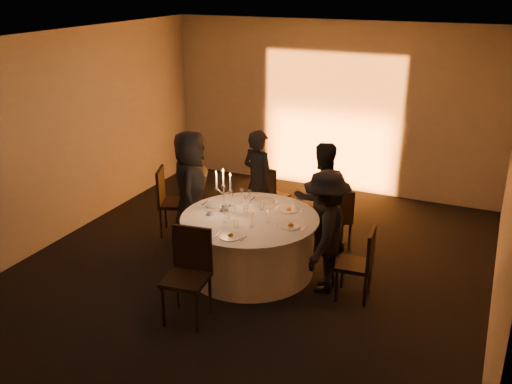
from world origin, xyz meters
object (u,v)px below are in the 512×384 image
at_px(chair_left, 169,197).
at_px(guest_right, 326,232).
at_px(guest_back_left, 259,181).
at_px(chair_back_right, 338,216).
at_px(guest_left, 191,188).
at_px(banquet_table, 250,244).
at_px(chair_back_left, 268,193).
at_px(candelabra, 224,197).
at_px(guest_back_right, 321,197).
at_px(chair_right, 361,261).
at_px(coffee_cup, 210,213).
at_px(chair_front, 189,268).

relative_size(chair_left, guest_right, 0.66).
distance_m(chair_left, guest_back_left, 1.37).
bearing_deg(chair_back_right, guest_left, -16.55).
xyz_separation_m(banquet_table, chair_back_left, (-0.31, 1.34, 0.20)).
bearing_deg(candelabra, guest_back_right, 42.47).
distance_m(banquet_table, chair_back_right, 1.42).
xyz_separation_m(banquet_table, chair_back_right, (0.86, 1.13, 0.11)).
bearing_deg(chair_right, guest_left, -106.52).
height_order(guest_left, coffee_cup, guest_left).
distance_m(guest_left, coffee_cup, 0.88).
bearing_deg(chair_back_left, chair_right, 153.37).
height_order(guest_left, guest_right, guest_left).
bearing_deg(chair_back_left, coffee_cup, 94.01).
bearing_deg(chair_left, guest_back_left, -81.51).
bearing_deg(chair_left, guest_left, -124.59).
xyz_separation_m(banquet_table, guest_back_right, (0.65, 0.98, 0.41)).
bearing_deg(chair_back_left, candelabra, 98.44).
xyz_separation_m(chair_right, guest_left, (-2.65, 0.58, 0.33)).
relative_size(banquet_table, candelabra, 2.97).
bearing_deg(chair_right, guest_right, -99.72).
bearing_deg(chair_right, chair_left, -106.59).
xyz_separation_m(banquet_table, guest_left, (-1.14, 0.47, 0.46)).
bearing_deg(chair_right, coffee_cup, -93.41).
bearing_deg(coffee_cup, banquet_table, 14.51).
bearing_deg(chair_back_left, banquet_table, 114.88).
height_order(chair_right, guest_back_left, guest_back_left).
xyz_separation_m(chair_left, guest_right, (2.64, -0.63, 0.20)).
height_order(banquet_table, candelabra, candelabra).
bearing_deg(guest_left, chair_back_left, -66.37).
height_order(banquet_table, chair_front, chair_front).
relative_size(banquet_table, chair_back_left, 1.76).
height_order(banquet_table, chair_back_right, chair_back_right).
height_order(chair_back_right, candelabra, candelabra).
bearing_deg(guest_back_right, chair_left, -23.43).
xyz_separation_m(chair_left, guest_back_left, (1.17, 0.68, 0.21)).
height_order(chair_front, coffee_cup, chair_front).
bearing_deg(guest_right, candelabra, -96.56).
height_order(chair_front, guest_back_left, guest_back_left).
height_order(chair_left, guest_back_right, guest_back_right).
relative_size(guest_left, candelabra, 2.77).
distance_m(chair_back_right, candelabra, 1.73).
relative_size(guest_left, guest_right, 1.08).
bearing_deg(candelabra, banquet_table, -4.10).
bearing_deg(guest_right, banquet_table, -96.30).
relative_size(guest_back_right, guest_right, 1.02).
distance_m(banquet_table, guest_left, 1.32).
bearing_deg(chair_back_right, guest_right, 64.19).
bearing_deg(coffee_cup, guest_back_left, 86.50).
xyz_separation_m(chair_front, guest_left, (-0.96, 1.73, 0.23)).
bearing_deg(chair_back_left, guest_back_left, 47.03).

